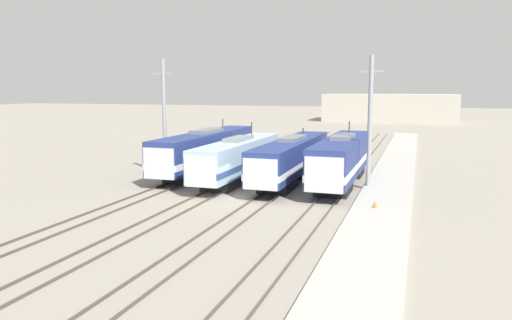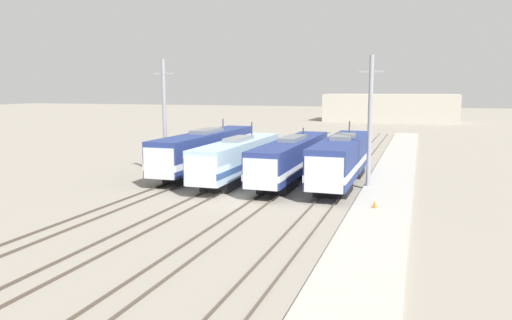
{
  "view_description": "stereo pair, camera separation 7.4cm",
  "coord_description": "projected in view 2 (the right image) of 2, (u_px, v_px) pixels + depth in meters",
  "views": [
    {
      "loc": [
        13.43,
        -35.76,
        8.45
      ],
      "look_at": [
        0.81,
        2.66,
        2.64
      ],
      "focal_mm": 35.0,
      "sensor_mm": 36.0,
      "label": 1
    },
    {
      "loc": [
        13.5,
        -35.74,
        8.45
      ],
      "look_at": [
        0.81,
        2.66,
        2.64
      ],
      "focal_mm": 35.0,
      "sensor_mm": 36.0,
      "label": 2
    }
  ],
  "objects": [
    {
      "name": "depot_building",
      "position": [
        390.0,
        108.0,
        129.38
      ],
      "size": [
        33.12,
        14.58,
        6.99
      ],
      "color": "#B2AD9E",
      "rests_on": "ground_plane"
    },
    {
      "name": "locomotive_far_right",
      "position": [
        342.0,
        160.0,
        43.88
      ],
      "size": [
        3.14,
        18.16,
        5.35
      ],
      "color": "black",
      "rests_on": "ground_plane"
    },
    {
      "name": "locomotive_center_left",
      "position": [
        237.0,
        159.0,
        45.6
      ],
      "size": [
        2.91,
        17.16,
        5.17
      ],
      "color": "#232326",
      "rests_on": "ground_plane"
    },
    {
      "name": "rail_pair_far_left",
      "position": [
        156.0,
        191.0,
        41.16
      ],
      "size": [
        1.51,
        120.0,
        0.15
      ],
      "color": "#4C4238",
      "rests_on": "ground_plane"
    },
    {
      "name": "rail_pair_center_right",
      "position": [
        264.0,
        199.0,
        38.25
      ],
      "size": [
        1.51,
        120.0,
        0.15
      ],
      "color": "#4C4238",
      "rests_on": "ground_plane"
    },
    {
      "name": "traffic_cone",
      "position": [
        375.0,
        204.0,
        34.29
      ],
      "size": [
        0.31,
        0.31,
        0.51
      ],
      "color": "orange",
      "rests_on": "platform"
    },
    {
      "name": "catenary_tower_left",
      "position": [
        164.0,
        117.0,
        47.32
      ],
      "size": [
        2.0,
        0.37,
        11.18
      ],
      "color": "gray",
      "rests_on": "ground_plane"
    },
    {
      "name": "rail_pair_center_left",
      "position": [
        208.0,
        195.0,
        39.7
      ],
      "size": [
        1.51,
        120.0,
        0.15
      ],
      "color": "#4C4238",
      "rests_on": "ground_plane"
    },
    {
      "name": "locomotive_far_left",
      "position": [
        205.0,
        151.0,
        50.2
      ],
      "size": [
        3.11,
        19.89,
        5.18
      ],
      "color": "black",
      "rests_on": "ground_plane"
    },
    {
      "name": "platform",
      "position": [
        382.0,
        206.0,
        35.49
      ],
      "size": [
        4.0,
        120.0,
        0.31
      ],
      "color": "#A8A59E",
      "rests_on": "ground_plane"
    },
    {
      "name": "ground_plane",
      "position": [
        236.0,
        198.0,
        38.98
      ],
      "size": [
        400.0,
        400.0,
        0.0
      ],
      "primitive_type": "plane",
      "color": "gray"
    },
    {
      "name": "locomotive_center_right",
      "position": [
        291.0,
        158.0,
        45.75
      ],
      "size": [
        2.96,
        19.82,
        4.55
      ],
      "color": "black",
      "rests_on": "ground_plane"
    },
    {
      "name": "rail_pair_far_right",
      "position": [
        325.0,
        203.0,
        36.79
      ],
      "size": [
        1.51,
        120.0,
        0.15
      ],
      "color": "#4C4238",
      "rests_on": "ground_plane"
    },
    {
      "name": "catenary_tower_right",
      "position": [
        370.0,
        122.0,
        41.38
      ],
      "size": [
        2.0,
        0.37,
        11.18
      ],
      "color": "gray",
      "rests_on": "ground_plane"
    }
  ]
}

